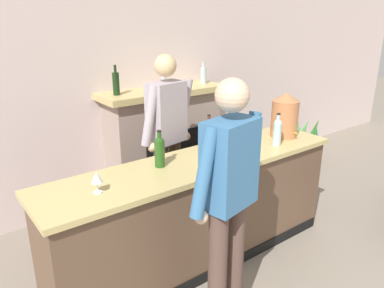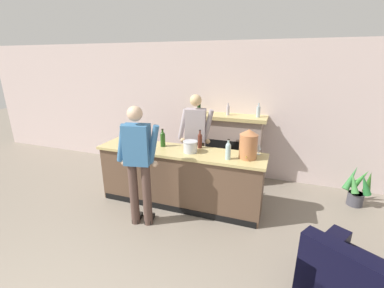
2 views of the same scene
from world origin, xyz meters
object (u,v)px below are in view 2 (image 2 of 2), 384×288
(fireplace_stone, at_px, (226,146))
(wine_glass_near_bucket, at_px, (259,147))
(person_bartender, at_px, (195,139))
(copper_dispenser, at_px, (248,144))
(person_customer, at_px, (138,162))
(ice_bucket_steel, at_px, (190,147))
(wine_bottle_port_short, at_px, (163,138))
(wine_bottle_rose_blush, at_px, (228,150))
(wine_glass_front_left, at_px, (128,139))
(armchair_black, at_px, (351,287))
(wine_bottle_riesling_slim, at_px, (200,140))
(potted_plant_corner, at_px, (358,187))

(fireplace_stone, bearing_deg, wine_glass_near_bucket, -56.03)
(person_bartender, distance_m, copper_dispenser, 1.20)
(person_customer, relative_size, ice_bucket_steel, 7.78)
(person_customer, bearing_deg, wine_bottle_port_short, 90.35)
(copper_dispenser, relative_size, wine_glass_near_bucket, 2.56)
(copper_dispenser, height_order, wine_bottle_rose_blush, copper_dispenser)
(wine_glass_front_left, bearing_deg, person_customer, -48.01)
(armchair_black, bearing_deg, person_customer, 168.27)
(armchair_black, xyz_separation_m, wine_bottle_riesling_slim, (-2.06, 1.50, 0.86))
(wine_glass_near_bucket, bearing_deg, person_customer, -148.63)
(person_bartender, relative_size, wine_bottle_riesling_slim, 5.82)
(wine_bottle_riesling_slim, distance_m, wine_glass_near_bucket, 0.95)
(wine_bottle_rose_blush, height_order, wine_glass_front_left, wine_bottle_rose_blush)
(fireplace_stone, bearing_deg, potted_plant_corner, -8.54)
(fireplace_stone, height_order, wine_bottle_port_short, fireplace_stone)
(fireplace_stone, height_order, ice_bucket_steel, fireplace_stone)
(person_bartender, bearing_deg, wine_bottle_port_short, -128.77)
(person_bartender, xyz_separation_m, ice_bucket_steel, (0.13, -0.63, 0.06))
(wine_bottle_riesling_slim, bearing_deg, ice_bucket_steel, -107.82)
(armchair_black, height_order, wine_bottle_rose_blush, wine_bottle_rose_blush)
(wine_bottle_rose_blush, distance_m, wine_bottle_port_short, 1.19)
(wine_bottle_riesling_slim, bearing_deg, copper_dispenser, -13.97)
(armchair_black, relative_size, potted_plant_corner, 1.65)
(fireplace_stone, relative_size, ice_bucket_steel, 7.16)
(potted_plant_corner, bearing_deg, person_bartender, -172.53)
(fireplace_stone, bearing_deg, wine_bottle_riesling_slim, -101.25)
(wine_bottle_rose_blush, xyz_separation_m, wine_bottle_port_short, (-1.17, 0.22, -0.00))
(wine_bottle_rose_blush, height_order, wine_bottle_port_short, wine_bottle_rose_blush)
(person_customer, distance_m, person_bartender, 1.39)
(person_customer, bearing_deg, armchair_black, -11.73)
(person_bartender, height_order, wine_glass_near_bucket, person_bartender)
(armchair_black, relative_size, wine_glass_front_left, 7.44)
(person_bartender, height_order, copper_dispenser, person_bartender)
(ice_bucket_steel, relative_size, wine_glass_front_left, 1.51)
(potted_plant_corner, xyz_separation_m, wine_bottle_riesling_slim, (-2.59, -0.75, 0.78))
(armchair_black, xyz_separation_m, potted_plant_corner, (0.53, 2.25, 0.07))
(person_customer, distance_m, wine_glass_near_bucket, 1.84)
(potted_plant_corner, bearing_deg, wine_bottle_rose_blush, -151.74)
(person_customer, height_order, wine_bottle_port_short, person_customer)
(fireplace_stone, distance_m, armchair_black, 3.22)
(person_customer, height_order, wine_bottle_riesling_slim, person_customer)
(potted_plant_corner, relative_size, wine_glass_front_left, 4.52)
(wine_bottle_port_short, bearing_deg, copper_dispenser, -2.97)
(potted_plant_corner, height_order, wine_bottle_port_short, wine_bottle_port_short)
(wine_bottle_riesling_slim, bearing_deg, potted_plant_corner, 16.15)
(person_customer, height_order, ice_bucket_steel, person_customer)
(armchair_black, xyz_separation_m, ice_bucket_steel, (-2.14, 1.25, 0.81))
(armchair_black, distance_m, wine_glass_front_left, 3.60)
(ice_bucket_steel, height_order, wine_bottle_rose_blush, wine_bottle_rose_blush)
(person_bartender, xyz_separation_m, copper_dispenser, (1.03, -0.59, 0.20))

